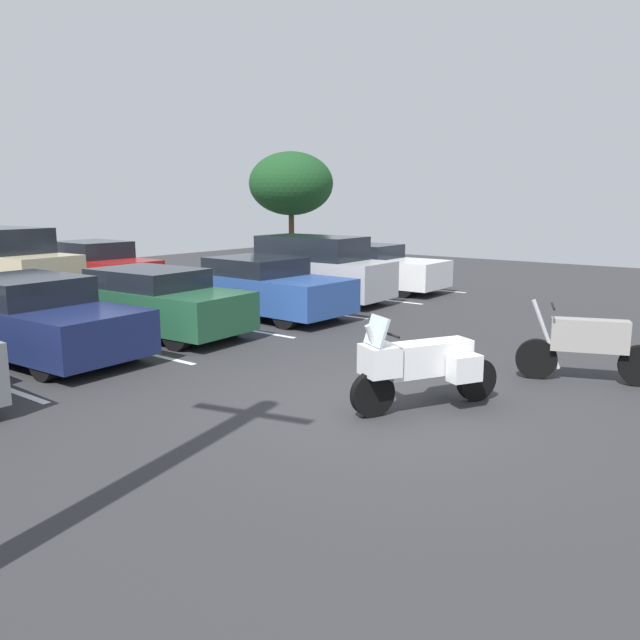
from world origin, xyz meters
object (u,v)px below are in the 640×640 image
car_blue (260,287)px  car_far_champagne (5,265)px  car_navy (34,319)px  car_green (153,302)px  motorcycle_touring (422,364)px  car_far_red (98,267)px  motorcycle_second (588,345)px  car_silver (314,269)px  car_white (368,267)px

car_blue → car_far_champagne: car_far_champagne is taller
car_navy → car_green: bearing=-2.7°
motorcycle_touring → car_far_red: bearing=73.6°
motorcycle_touring → car_blue: (3.95, 6.69, 0.07)m
car_blue → car_far_red: 6.98m
car_green → car_far_red: 7.42m
motorcycle_second → car_navy: 9.57m
motorcycle_second → car_green: bearing=102.6°
car_navy → car_green: 2.58m
car_silver → car_far_red: car_silver is taller
motorcycle_touring → car_silver: (6.54, 7.01, 0.27)m
car_silver → car_far_champagne: size_ratio=0.92×
car_blue → car_far_red: (0.07, 6.98, 0.05)m
car_white → car_far_red: size_ratio=1.12×
car_silver → car_far_champagne: bearing=127.1°
motorcycle_touring → car_far_champagne: bearing=84.8°
motorcycle_second → car_blue: size_ratio=0.43×
car_blue → car_silver: bearing=7.1°
motorcycle_touring → car_blue: bearing=59.4°
car_silver → motorcycle_touring: bearing=-133.0°
car_far_champagne → car_blue: bearing=-69.8°
car_navy → car_blue: (5.62, -0.37, 0.00)m
car_far_red → motorcycle_second: bearing=-94.7°
car_silver → car_far_red: bearing=110.7°
car_green → car_blue: bearing=-4.7°
car_green → motorcycle_touring: bearing=-97.4°
car_white → car_far_champagne: car_far_champagne is taller
motorcycle_second → car_silver: 9.24m
car_navy → car_far_red: car_far_red is taller
motorcycle_second → car_navy: size_ratio=0.45×
car_silver → car_far_champagne: (-5.27, 6.97, 0.11)m
motorcycle_second → car_far_champagne: car_far_champagne is taller
car_far_red → car_blue: bearing=-90.5°
car_far_champagne → car_green: bearing=-93.0°
car_blue → car_silver: 2.62m
motorcycle_touring → car_white: size_ratio=0.43×
motorcycle_touring → car_far_champagne: (1.27, 13.99, 0.38)m
car_navy → car_blue: bearing=-3.8°
car_green → car_far_red: size_ratio=1.02×
car_green → car_far_champagne: (0.37, 7.04, 0.31)m
car_white → car_far_red: car_far_red is taller
motorcycle_second → car_far_red: size_ratio=0.48×
car_silver → car_far_champagne: car_far_champagne is taller
car_navy → car_green: size_ratio=1.03×
car_silver → car_white: 2.83m
car_navy → car_far_champagne: bearing=67.0°
car_white → car_far_champagne: size_ratio=1.01×
motorcycle_touring → motorcycle_second: bearing=-27.1°
motorcycle_touring → car_green: 7.00m
car_blue → car_far_champagne: 7.78m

